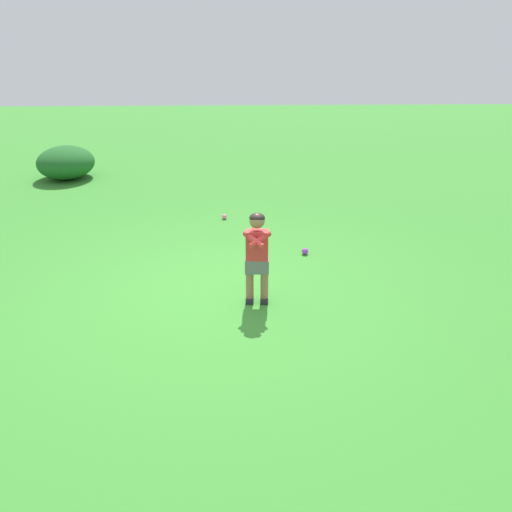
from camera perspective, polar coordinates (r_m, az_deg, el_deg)
ground_plane at (r=6.18m, az=-4.60°, el=-4.04°), size 40.00×40.00×0.00m
child_batter at (r=5.67m, az=0.11°, el=0.70°), size 0.33×0.63×1.08m
play_ball_by_bucket at (r=8.72m, az=-3.59°, el=4.45°), size 0.09×0.09×0.09m
play_ball_behind_batter at (r=7.26m, az=5.55°, el=0.54°), size 0.09×0.09×0.09m
shrub_left_background at (r=12.12m, az=-20.65°, el=9.85°), size 1.22×1.40×0.71m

